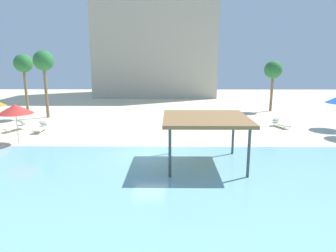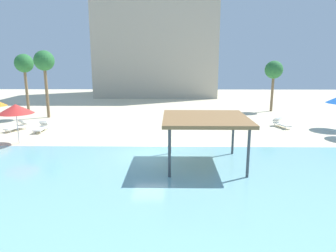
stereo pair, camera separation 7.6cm
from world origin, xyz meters
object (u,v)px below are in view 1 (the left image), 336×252
Objects in this scene: palm_tree_0 at (23,65)px; lounge_chair_0 at (41,127)px; lounge_chair_1 at (17,126)px; palm_tree_2 at (273,71)px; beach_umbrella_red_0 at (15,109)px; lounge_chair_3 at (281,123)px; palm_tree_1 at (44,62)px; shade_pavilion at (206,120)px.

lounge_chair_0 is at bearing -59.74° from palm_tree_0.
lounge_chair_1 is 25.48m from palm_tree_2.
beach_umbrella_red_0 is 20.30m from lounge_chair_3.
lounge_chair_1 is 21.60m from lounge_chair_3.
palm_tree_1 reaches higher than lounge_chair_0.
lounge_chair_1 is at bearing 117.87° from beach_umbrella_red_0.
palm_tree_1 reaches higher than shade_pavilion.
palm_tree_2 is at bearing 62.61° from shade_pavilion.
beach_umbrella_red_0 is 0.44× the size of palm_tree_0.
beach_umbrella_red_0 is 1.40× the size of lounge_chair_0.
lounge_chair_0 is (-12.06, 7.66, -2.14)m from shade_pavilion.
shade_pavilion is 23.79m from palm_tree_0.
palm_tree_1 is at bearing -165.64° from lounge_chair_0.
palm_tree_1 reaches higher than beach_umbrella_red_0.
beach_umbrella_red_0 is at bearing -2.66° from lounge_chair_0.
palm_tree_0 reaches higher than lounge_chair_1.
lounge_chair_1 is at bearing -102.05° from lounge_chair_3.
palm_tree_1 is at bearing 135.61° from shade_pavilion.
beach_umbrella_red_0 is 1.35× the size of lounge_chair_3.
beach_umbrella_red_0 is at bearing -67.67° from palm_tree_0.
palm_tree_1 is (-13.86, 13.57, 2.82)m from shade_pavilion.
palm_tree_1 is (-1.79, 5.91, 4.96)m from lounge_chair_0.
palm_tree_0 is (-5.05, 8.66, 4.69)m from lounge_chair_0.
palm_tree_0 reaches higher than beach_umbrella_red_0.
palm_tree_0 is 0.96× the size of palm_tree_1.
palm_tree_1 is at bearing -170.11° from palm_tree_2.
shade_pavilion is 1.64× the size of beach_umbrella_red_0.
lounge_chair_3 is at bearing 117.42° from lounge_chair_1.
shade_pavilion is at bearing -53.93° from lounge_chair_3.
lounge_chair_0 is (0.01, 3.62, -2.04)m from beach_umbrella_red_0.
palm_tree_2 is (21.17, 9.91, 4.04)m from lounge_chair_0.
lounge_chair_1 is 0.32× the size of palm_tree_0.
lounge_chair_1 is (-2.09, 3.95, -2.04)m from beach_umbrella_red_0.
palm_tree_1 is 23.33m from palm_tree_2.
beach_umbrella_red_0 reaches higher than lounge_chair_0.
beach_umbrella_red_0 is 0.50× the size of palm_tree_2.
palm_tree_0 is 26.26m from palm_tree_2.
beach_umbrella_red_0 reaches higher than shade_pavilion.
beach_umbrella_red_0 is at bearing 51.39° from lounge_chair_1.
lounge_chair_1 is at bearing -157.63° from palm_tree_2.
lounge_chair_0 is 0.97× the size of lounge_chair_1.
lounge_chair_3 is (19.46, 5.42, -2.04)m from beach_umbrella_red_0.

